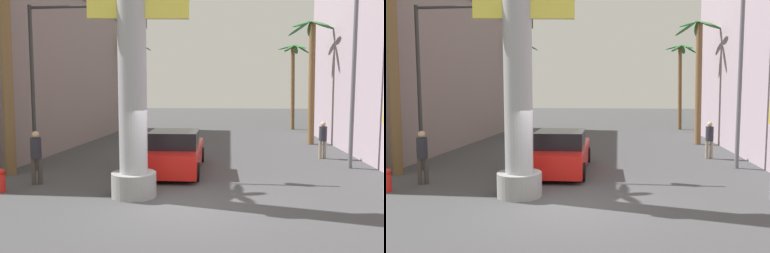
# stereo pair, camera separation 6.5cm
# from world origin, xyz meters

# --- Properties ---
(ground_plane) EXTENTS (91.84, 91.84, 0.00)m
(ground_plane) POSITION_xyz_m (0.00, 10.00, 0.00)
(ground_plane) COLOR #424244
(building_left) EXTENTS (8.00, 18.57, 8.70)m
(building_left) POSITION_xyz_m (-10.96, 11.79, 4.36)
(building_left) COLOR slate
(building_left) RESTS_ON ground
(neon_sign_pole) EXTENTS (3.12, 1.29, 10.44)m
(neon_sign_pole) POSITION_xyz_m (-1.40, 0.76, 4.71)
(neon_sign_pole) COLOR #9E9EA3
(neon_sign_pole) RESTS_ON ground
(street_lamp) EXTENTS (2.76, 0.28, 7.35)m
(street_lamp) POSITION_xyz_m (5.65, 5.48, 4.46)
(street_lamp) COLOR #59595E
(street_lamp) RESTS_ON ground
(traffic_light_mast) EXTENTS (5.09, 0.32, 6.21)m
(traffic_light_mast) POSITION_xyz_m (-4.57, 3.87, 4.35)
(traffic_light_mast) COLOR #333333
(traffic_light_mast) RESTS_ON ground
(car_lead) EXTENTS (2.14, 4.94, 1.56)m
(car_lead) POSITION_xyz_m (-0.72, 4.37, 0.70)
(car_lead) COLOR black
(car_lead) RESTS_ON ground
(palm_tree_near_left) EXTENTS (2.80, 2.75, 8.37)m
(palm_tree_near_left) POSITION_xyz_m (-6.50, 3.02, 5.11)
(palm_tree_near_left) COLOR brown
(palm_tree_near_left) RESTS_ON ground
(palm_tree_far_left) EXTENTS (3.10, 3.01, 6.89)m
(palm_tree_far_left) POSITION_xyz_m (-6.12, 18.55, 4.67)
(palm_tree_far_left) COLOR brown
(palm_tree_far_left) RESTS_ON ground
(palm_tree_far_right) EXTENTS (2.51, 2.38, 6.66)m
(palm_tree_far_right) POSITION_xyz_m (6.23, 20.51, 4.39)
(palm_tree_far_right) COLOR brown
(palm_tree_far_right) RESTS_ON ground
(palm_tree_mid_right) EXTENTS (2.74, 2.78, 7.00)m
(palm_tree_mid_right) POSITION_xyz_m (5.91, 12.29, 4.27)
(palm_tree_mid_right) COLOR brown
(palm_tree_mid_right) RESTS_ON ground
(pedestrian_curb_left) EXTENTS (0.47, 0.47, 1.75)m
(pedestrian_curb_left) POSITION_xyz_m (-4.91, 1.79, 1.02)
(pedestrian_curb_left) COLOR #3F3833
(pedestrian_curb_left) RESTS_ON ground
(pedestrian_mid_right) EXTENTS (0.37, 0.37, 1.67)m
(pedestrian_mid_right) POSITION_xyz_m (5.51, 7.54, 0.97)
(pedestrian_mid_right) COLOR gray
(pedestrian_mid_right) RESTS_ON ground
(pedestrian_far_left) EXTENTS (0.43, 0.43, 1.60)m
(pedestrian_far_left) POSITION_xyz_m (-5.50, 13.57, 0.93)
(pedestrian_far_left) COLOR #3F3833
(pedestrian_far_left) RESTS_ON ground
(fire_hydrant) EXTENTS (0.22, 0.22, 0.72)m
(fire_hydrant) POSITION_xyz_m (-5.48, 0.78, 0.35)
(fire_hydrant) COLOR red
(fire_hydrant) RESTS_ON ground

